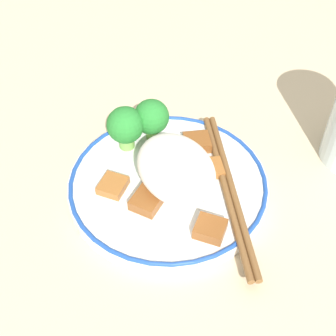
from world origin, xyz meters
name	(u,v)px	position (x,y,z in m)	size (l,w,h in m)	color
ground_plane	(168,189)	(0.00, 0.00, 0.00)	(3.00, 3.00, 0.00)	#C6B28E
plate	(168,184)	(0.00, 0.00, 0.01)	(0.21, 0.21, 0.02)	white
rice_mound	(176,169)	(0.01, 0.00, 0.04)	(0.09, 0.07, 0.06)	white
broccoli_back_left	(151,117)	(-0.07, 0.02, 0.04)	(0.04, 0.04, 0.05)	#72AD4C
broccoli_back_center	(125,126)	(-0.07, -0.01, 0.04)	(0.04, 0.04, 0.05)	#72AD4C
meat_near_front	(148,199)	(0.01, -0.03, 0.02)	(0.04, 0.04, 0.01)	brown
meat_near_left	(210,168)	(0.01, 0.05, 0.02)	(0.04, 0.04, 0.01)	#995B28
meat_near_right	(210,229)	(0.08, -0.01, 0.02)	(0.04, 0.04, 0.01)	brown
meat_near_back	(113,186)	(-0.03, -0.05, 0.02)	(0.04, 0.04, 0.01)	#995B28
meat_on_rice_edge	(197,142)	(-0.02, 0.06, 0.02)	(0.04, 0.04, 0.01)	brown
chopsticks	(229,188)	(0.05, 0.04, 0.02)	(0.20, 0.12, 0.01)	brown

